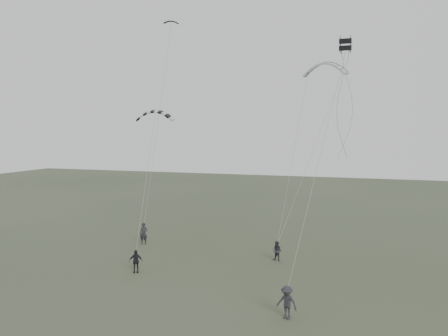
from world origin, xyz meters
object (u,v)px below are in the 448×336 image
(flyer_right, at_px, (277,251))
(flyer_center, at_px, (136,261))
(flyer_left, at_px, (144,233))
(kite_striped, at_px, (155,111))
(kite_box, at_px, (345,45))
(kite_pale_large, at_px, (325,63))
(flyer_far, at_px, (287,302))
(kite_dark_small, at_px, (171,21))

(flyer_right, distance_m, flyer_center, 10.64)
(flyer_right, bearing_deg, flyer_left, -167.51)
(flyer_left, relative_size, kite_striped, 0.63)
(flyer_center, xyz_separation_m, kite_box, (13.76, 3.26, 14.71))
(flyer_right, height_order, flyer_center, flyer_center)
(kite_striped, distance_m, kite_box, 15.51)
(flyer_left, bearing_deg, kite_striped, -53.46)
(kite_pale_large, bearing_deg, flyer_left, -147.56)
(flyer_far, distance_m, kite_striped, 19.04)
(flyer_center, relative_size, kite_box, 2.12)
(flyer_right, xyz_separation_m, kite_dark_small, (-11.67, 6.46, 19.58))
(flyer_right, bearing_deg, flyer_far, -57.49)
(kite_striped, bearing_deg, kite_dark_small, 87.74)
(flyer_left, xyz_separation_m, kite_box, (16.96, -3.81, 14.57))
(flyer_center, bearing_deg, flyer_left, 89.96)
(flyer_far, xyz_separation_m, kite_striped, (-12.51, 9.66, 10.62))
(flyer_center, distance_m, kite_striped, 12.02)
(kite_dark_small, bearing_deg, flyer_center, -106.94)
(kite_striped, bearing_deg, flyer_left, 125.19)
(kite_dark_small, bearing_deg, flyer_far, -78.96)
(flyer_center, relative_size, kite_pale_large, 0.42)
(flyer_left, distance_m, kite_box, 22.68)
(flyer_left, height_order, flyer_right, flyer_left)
(flyer_right, relative_size, kite_striped, 0.50)
(flyer_far, distance_m, kite_dark_small, 29.20)
(flyer_far, relative_size, kite_box, 2.35)
(flyer_far, bearing_deg, flyer_left, 157.96)
(kite_dark_small, relative_size, kite_box, 1.86)
(kite_pale_large, bearing_deg, kite_box, -62.82)
(flyer_far, bearing_deg, flyer_center, 175.22)
(flyer_center, height_order, kite_box, kite_box)
(flyer_right, relative_size, flyer_far, 0.85)
(flyer_right, distance_m, flyer_far, 10.38)
(flyer_left, bearing_deg, kite_box, -27.08)
(flyer_far, relative_size, kite_dark_small, 1.26)
(kite_pale_large, bearing_deg, flyer_far, -77.02)
(flyer_left, height_order, flyer_center, flyer_left)
(flyer_far, distance_m, kite_pale_large, 22.08)
(flyer_far, height_order, kite_striped, kite_striped)
(kite_dark_small, bearing_deg, flyer_right, -58.51)
(flyer_right, height_order, flyer_far, flyer_far)
(flyer_left, distance_m, kite_pale_large, 21.52)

